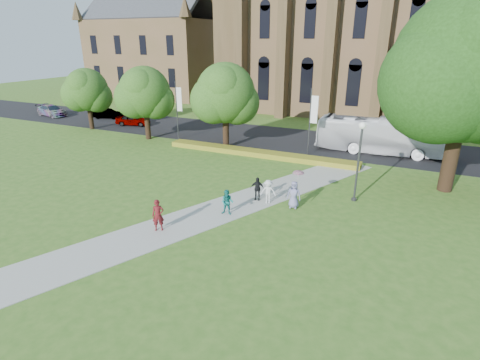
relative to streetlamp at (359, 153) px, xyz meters
The scene contains 23 objects.
ground 10.46m from the streetlamp, 139.09° to the right, with size 160.00×160.00×0.00m, color #38641E.
road 15.79m from the streetlamp, 119.05° to the left, with size 160.00×10.00×0.02m, color black.
footpath 9.86m from the streetlamp, 143.75° to the right, with size 3.20×30.00×0.04m, color #B2B2A8.
flower_hedge 12.02m from the streetlamp, 144.81° to the left, with size 18.00×1.40×0.45m, color #AC8D22.
cathedral 34.70m from the streetlamp, 85.70° to the left, with size 52.60×18.25×28.00m.
building_west 54.93m from the streetlamp, 139.46° to the left, with size 22.00×14.00×18.30m.
streetlamp is the anchor object (origin of this frame).
large_tree 8.73m from the streetlamp, 39.29° to the left, with size 9.60×9.60×13.20m.
street_tree_0 23.77m from the streetlamp, 161.57° to the left, with size 5.20×5.20×7.50m.
street_tree_1 15.81m from the streetlamp, 149.35° to the left, with size 5.60×5.60×8.05m.
street_tree_2 32.65m from the streetlamp, 164.90° to the left, with size 4.80×4.80×6.95m.
banner_pole_0 10.23m from the streetlamp, 121.76° to the left, with size 0.70×0.10×6.00m.
banner_pole_1 21.25m from the streetlamp, 155.83° to the left, with size 0.70×0.10×6.00m.
tour_coach 12.28m from the streetlamp, 87.79° to the left, with size 2.76×11.81×3.29m, color white.
car_0 30.82m from the streetlamp, 157.00° to the left, with size 1.67×4.16×1.42m, color gray.
car_1 37.03m from the streetlamp, 157.75° to the left, with size 1.35×3.87×1.27m, color gray.
car_2 44.16m from the streetlamp, 164.06° to the left, with size 2.04×5.02×1.46m, color gray.
pedestrian_0 12.95m from the streetlamp, 136.21° to the right, with size 0.66×0.43×1.80m, color #591417.
pedestrian_1 8.92m from the streetlamp, 140.72° to the right, with size 0.76×0.60×1.57m, color #166F69.
pedestrian_2 6.25m from the streetlamp, 150.71° to the right, with size 1.01×0.58×1.57m, color silver.
pedestrian_3 6.87m from the streetlamp, 155.75° to the right, with size 0.92×0.38×1.56m, color black.
pedestrian_4 4.95m from the streetlamp, 139.36° to the right, with size 0.86×0.56×1.75m, color slate.
parasol 4.30m from the streetlamp, 138.79° to the right, with size 0.71×0.71×0.62m, color #E8A4C4.
Camera 1 is at (10.14, -17.21, 10.03)m, focal length 28.00 mm.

